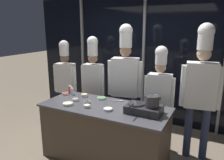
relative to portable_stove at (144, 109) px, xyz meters
name	(u,v)px	position (x,y,z in m)	size (l,w,h in m)	color
ground_plane	(105,158)	(-0.62, -0.01, -0.95)	(24.00, 24.00, 0.00)	#7F705B
window_wall_back	(144,60)	(-0.62, 1.75, 0.40)	(5.48, 0.09, 2.70)	black
demo_counter	(105,133)	(-0.62, -0.01, -0.50)	(1.94, 0.82, 0.89)	#4C3D2D
portable_stove	(144,109)	(0.00, 0.00, 0.00)	(0.49, 0.33, 0.12)	#28282B
frying_pan	(136,102)	(-0.11, 0.00, 0.09)	(0.24, 0.41, 0.05)	#232326
stock_pot	(152,101)	(0.11, 0.00, 0.14)	(0.22, 0.19, 0.15)	#333335
squeeze_bottle_clear	(72,91)	(-1.40, 0.23, 0.02)	(0.06, 0.06, 0.15)	white
squeeze_bottle_chili	(70,89)	(-1.47, 0.26, 0.02)	(0.06, 0.06, 0.17)	red
prep_bowl_garlic	(108,109)	(-0.49, -0.14, -0.04)	(0.13, 0.13, 0.04)	white
prep_bowl_bell_pepper	(65,94)	(-1.50, 0.16, -0.04)	(0.10, 0.10, 0.04)	white
prep_bowl_mushrooms	(75,100)	(-1.15, -0.02, -0.03)	(0.10, 0.10, 0.04)	white
prep_bowl_ginger	(84,95)	(-1.14, 0.23, -0.03)	(0.10, 0.10, 0.05)	white
prep_bowl_onion	(87,106)	(-0.82, -0.18, -0.03)	(0.10, 0.10, 0.04)	white
prep_bowl_scallions	(101,98)	(-0.82, 0.24, -0.04)	(0.13, 0.13, 0.03)	white
prep_bowl_soy_glaze	(87,102)	(-0.93, -0.01, -0.04)	(0.10, 0.10, 0.04)	white
prep_bowl_noodles	(68,104)	(-1.13, -0.23, -0.04)	(0.16, 0.16, 0.04)	white
serving_spoon_slotted	(119,101)	(-0.52, 0.28, -0.05)	(0.22, 0.10, 0.02)	#B2B5BA
chef_head	(66,77)	(-1.93, 0.72, 0.10)	(0.50, 0.25, 1.79)	#232326
chef_sous	(93,77)	(-1.29, 0.76, 0.15)	(0.49, 0.22, 1.88)	#4C4C51
chef_line	(125,76)	(-0.62, 0.75, 0.25)	(0.61, 0.33, 2.10)	#2D3856
chef_pastry	(159,91)	(0.04, 0.65, 0.09)	(0.49, 0.22, 1.77)	#232326
chef_apprentice	(201,84)	(0.65, 0.69, 0.28)	(0.58, 0.30, 2.11)	#2D3856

